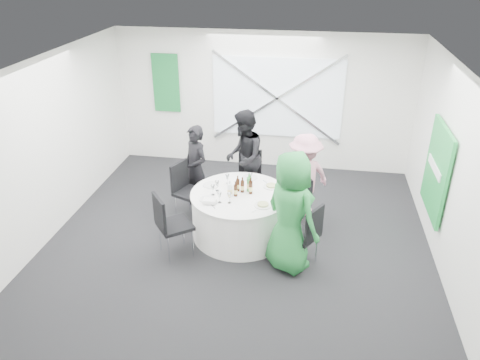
% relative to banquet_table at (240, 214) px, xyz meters
% --- Properties ---
extents(floor, '(6.00, 6.00, 0.00)m').
position_rel_banquet_table_xyz_m(floor, '(0.00, -0.20, -0.38)').
color(floor, black).
rests_on(floor, ground).
extents(ceiling, '(6.00, 6.00, 0.00)m').
position_rel_banquet_table_xyz_m(ceiling, '(0.00, -0.20, 2.42)').
color(ceiling, white).
rests_on(ceiling, wall_back).
extents(wall_back, '(6.00, 0.00, 6.00)m').
position_rel_banquet_table_xyz_m(wall_back, '(0.00, 2.80, 1.02)').
color(wall_back, white).
rests_on(wall_back, floor).
extents(wall_front, '(6.00, 0.00, 6.00)m').
position_rel_banquet_table_xyz_m(wall_front, '(0.00, -3.20, 1.02)').
color(wall_front, white).
rests_on(wall_front, floor).
extents(wall_left, '(0.00, 6.00, 6.00)m').
position_rel_banquet_table_xyz_m(wall_left, '(-3.00, -0.20, 1.02)').
color(wall_left, white).
rests_on(wall_left, floor).
extents(wall_right, '(0.00, 6.00, 6.00)m').
position_rel_banquet_table_xyz_m(wall_right, '(3.00, -0.20, 1.02)').
color(wall_right, white).
rests_on(wall_right, floor).
extents(window_panel, '(2.60, 0.03, 1.60)m').
position_rel_banquet_table_xyz_m(window_panel, '(0.30, 2.76, 1.12)').
color(window_panel, silver).
rests_on(window_panel, wall_back).
extents(window_brace_a, '(2.63, 0.05, 1.84)m').
position_rel_banquet_table_xyz_m(window_brace_a, '(0.30, 2.72, 1.12)').
color(window_brace_a, silver).
rests_on(window_brace_a, window_panel).
extents(window_brace_b, '(2.63, 0.05, 1.84)m').
position_rel_banquet_table_xyz_m(window_brace_b, '(0.30, 2.72, 1.12)').
color(window_brace_b, silver).
rests_on(window_brace_b, window_panel).
extents(green_banner, '(0.55, 0.04, 1.20)m').
position_rel_banquet_table_xyz_m(green_banner, '(-2.00, 2.75, 1.32)').
color(green_banner, '#16712C').
rests_on(green_banner, wall_back).
extents(green_sign, '(0.05, 1.20, 1.40)m').
position_rel_banquet_table_xyz_m(green_sign, '(2.94, 0.40, 0.82)').
color(green_sign, green).
rests_on(green_sign, wall_right).
extents(banquet_table, '(1.56, 1.56, 0.76)m').
position_rel_banquet_table_xyz_m(banquet_table, '(0.00, 0.00, 0.00)').
color(banquet_table, white).
rests_on(banquet_table, floor).
extents(chair_back, '(0.45, 0.46, 0.96)m').
position_rel_banquet_table_xyz_m(chair_back, '(-0.03, 1.18, 0.19)').
color(chair_back, black).
rests_on(chair_back, floor).
extents(chair_back_left, '(0.60, 0.59, 1.00)m').
position_rel_banquet_table_xyz_m(chair_back_left, '(-1.01, 0.43, 0.21)').
color(chair_back_left, black).
rests_on(chair_back_left, floor).
extents(chair_back_right, '(0.54, 0.54, 0.86)m').
position_rel_banquet_table_xyz_m(chair_back_right, '(0.92, 0.53, 0.12)').
color(chair_back_right, black).
rests_on(chair_back_right, floor).
extents(chair_front_right, '(0.62, 0.62, 0.99)m').
position_rel_banquet_table_xyz_m(chair_front_right, '(1.07, -0.63, 0.20)').
color(chair_front_right, black).
rests_on(chair_front_right, floor).
extents(chair_front_left, '(0.66, 0.66, 1.03)m').
position_rel_banquet_table_xyz_m(chair_front_left, '(-0.95, -0.73, 0.23)').
color(chair_front_left, black).
rests_on(chair_front_left, floor).
extents(person_man_back_left, '(0.66, 0.64, 1.53)m').
position_rel_banquet_table_xyz_m(person_man_back_left, '(-0.92, 0.80, 0.38)').
color(person_man_back_left, black).
rests_on(person_man_back_left, floor).
extents(person_man_back, '(0.54, 0.88, 1.72)m').
position_rel_banquet_table_xyz_m(person_man_back, '(-0.12, 1.16, 0.48)').
color(person_man_back, black).
rests_on(person_man_back, floor).
extents(person_woman_pink, '(1.06, 0.96, 1.53)m').
position_rel_banquet_table_xyz_m(person_woman_pink, '(0.97, 0.74, 0.38)').
color(person_woman_pink, pink).
rests_on(person_woman_pink, floor).
extents(person_woman_green, '(1.05, 1.01, 1.82)m').
position_rel_banquet_table_xyz_m(person_woman_green, '(0.83, -0.70, 0.53)').
color(person_woman_green, '#228038').
rests_on(person_woman_green, floor).
extents(plate_back, '(0.25, 0.25, 0.01)m').
position_rel_banquet_table_xyz_m(plate_back, '(0.07, 0.57, 0.39)').
color(plate_back, silver).
rests_on(plate_back, banquet_table).
extents(plate_back_left, '(0.26, 0.26, 0.01)m').
position_rel_banquet_table_xyz_m(plate_back_left, '(-0.51, 0.20, 0.39)').
color(plate_back_left, silver).
rests_on(plate_back_left, banquet_table).
extents(plate_back_right, '(0.25, 0.25, 0.04)m').
position_rel_banquet_table_xyz_m(plate_back_right, '(0.46, 0.31, 0.40)').
color(plate_back_right, silver).
rests_on(plate_back_right, banquet_table).
extents(plate_front_right, '(0.26, 0.26, 0.04)m').
position_rel_banquet_table_xyz_m(plate_front_right, '(0.40, -0.32, 0.40)').
color(plate_front_right, silver).
rests_on(plate_front_right, banquet_table).
extents(plate_front_left, '(0.25, 0.25, 0.01)m').
position_rel_banquet_table_xyz_m(plate_front_left, '(-0.45, -0.28, 0.39)').
color(plate_front_left, silver).
rests_on(plate_front_left, banquet_table).
extents(napkin, '(0.20, 0.14, 0.05)m').
position_rel_banquet_table_xyz_m(napkin, '(-0.40, -0.38, 0.42)').
color(napkin, white).
rests_on(napkin, plate_front_left).
extents(beer_bottle_a, '(0.06, 0.06, 0.26)m').
position_rel_banquet_table_xyz_m(beer_bottle_a, '(-0.05, 0.09, 0.48)').
color(beer_bottle_a, '#3B1A0A').
rests_on(beer_bottle_a, banquet_table).
extents(beer_bottle_b, '(0.06, 0.06, 0.26)m').
position_rel_banquet_table_xyz_m(beer_bottle_b, '(0.03, 0.06, 0.48)').
color(beer_bottle_b, '#3B1A0A').
rests_on(beer_bottle_b, banquet_table).
extents(beer_bottle_c, '(0.06, 0.06, 0.27)m').
position_rel_banquet_table_xyz_m(beer_bottle_c, '(0.16, 0.03, 0.49)').
color(beer_bottle_c, '#3B1A0A').
rests_on(beer_bottle_c, banquet_table).
extents(beer_bottle_d, '(0.06, 0.06, 0.25)m').
position_rel_banquet_table_xyz_m(beer_bottle_d, '(-0.06, -0.08, 0.47)').
color(beer_bottle_d, '#3B1A0A').
rests_on(beer_bottle_d, banquet_table).
extents(green_water_bottle, '(0.08, 0.08, 0.30)m').
position_rel_banquet_table_xyz_m(green_water_bottle, '(0.13, 0.11, 0.50)').
color(green_water_bottle, green).
rests_on(green_water_bottle, banquet_table).
extents(clear_water_bottle, '(0.08, 0.08, 0.27)m').
position_rel_banquet_table_xyz_m(clear_water_bottle, '(-0.14, -0.11, 0.48)').
color(clear_water_bottle, white).
rests_on(clear_water_bottle, banquet_table).
extents(wine_glass_a, '(0.07, 0.07, 0.17)m').
position_rel_banquet_table_xyz_m(wine_glass_a, '(-0.26, -0.33, 0.50)').
color(wine_glass_a, white).
rests_on(wine_glass_a, banquet_table).
extents(wine_glass_b, '(0.07, 0.07, 0.17)m').
position_rel_banquet_table_xyz_m(wine_glass_b, '(-0.37, 0.04, 0.50)').
color(wine_glass_b, white).
rests_on(wine_glass_b, banquet_table).
extents(wine_glass_c, '(0.07, 0.07, 0.17)m').
position_rel_banquet_table_xyz_m(wine_glass_c, '(-0.11, -0.31, 0.50)').
color(wine_glass_c, white).
rests_on(wine_glass_c, banquet_table).
extents(wine_glass_d, '(0.07, 0.07, 0.17)m').
position_rel_banquet_table_xyz_m(wine_glass_d, '(0.11, 0.39, 0.50)').
color(wine_glass_d, white).
rests_on(wine_glass_d, banquet_table).
extents(wine_glass_e, '(0.07, 0.07, 0.17)m').
position_rel_banquet_table_xyz_m(wine_glass_e, '(-0.26, 0.30, 0.50)').
color(wine_glass_e, white).
rests_on(wine_glass_e, banquet_table).
extents(wine_glass_f, '(0.07, 0.07, 0.17)m').
position_rel_banquet_table_xyz_m(wine_glass_f, '(-0.41, -0.10, 0.50)').
color(wine_glass_f, white).
rests_on(wine_glass_f, banquet_table).
extents(fork_a, '(0.11, 0.12, 0.01)m').
position_rel_banquet_table_xyz_m(fork_a, '(0.31, -0.49, 0.38)').
color(fork_a, silver).
rests_on(fork_a, banquet_table).
extents(knife_a, '(0.11, 0.12, 0.01)m').
position_rel_banquet_table_xyz_m(knife_a, '(0.53, -0.22, 0.38)').
color(knife_a, silver).
rests_on(knife_a, banquet_table).
extents(fork_b, '(0.08, 0.14, 0.01)m').
position_rel_banquet_table_xyz_m(fork_b, '(0.57, 0.09, 0.38)').
color(fork_b, silver).
rests_on(fork_b, banquet_table).
extents(knife_b, '(0.10, 0.13, 0.01)m').
position_rel_banquet_table_xyz_m(knife_b, '(0.35, 0.46, 0.38)').
color(knife_b, silver).
rests_on(knife_b, banquet_table).
extents(fork_c, '(0.12, 0.12, 0.01)m').
position_rel_banquet_table_xyz_m(fork_c, '(-0.50, -0.28, 0.38)').
color(fork_c, silver).
rests_on(fork_c, banquet_table).
extents(knife_c, '(0.11, 0.13, 0.01)m').
position_rel_banquet_table_xyz_m(knife_c, '(-0.32, -0.48, 0.38)').
color(knife_c, silver).
rests_on(knife_c, banquet_table).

